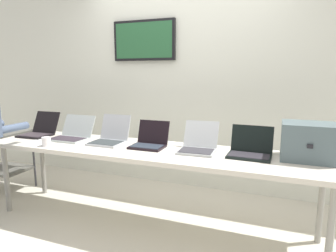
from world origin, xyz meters
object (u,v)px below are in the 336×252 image
(storage_cart, at_px, (4,151))
(laptop_station_4, at_px, (198,144))
(laptop_station_2, at_px, (110,137))
(equipment_box, at_px, (308,141))
(laptop_station_1, at_px, (72,134))
(laptop_station_0, at_px, (39,130))
(coffee_mug, at_px, (46,142))
(laptop_station_5, at_px, (250,149))
(workbench, at_px, (147,153))
(laptop_station_3, at_px, (150,141))

(storage_cart, bearing_deg, laptop_station_4, -2.02)
(laptop_station_2, relative_size, laptop_station_4, 0.91)
(equipment_box, distance_m, laptop_station_1, 2.22)
(laptop_station_0, height_order, coffee_mug, laptop_station_0)
(laptop_station_0, height_order, laptop_station_2, laptop_station_2)
(storage_cart, bearing_deg, laptop_station_2, -3.62)
(laptop_station_2, relative_size, laptop_station_5, 1.00)
(laptop_station_2, xyz_separation_m, laptop_station_5, (1.33, 0.01, -0.00))
(equipment_box, distance_m, laptop_station_2, 1.76)
(laptop_station_2, xyz_separation_m, coffee_mug, (-0.49, -0.33, -0.02))
(laptop_station_1, bearing_deg, laptop_station_2, -0.27)
(equipment_box, xyz_separation_m, laptop_station_4, (-0.87, -0.04, -0.09))
(laptop_station_4, bearing_deg, laptop_station_5, -0.86)
(workbench, bearing_deg, laptop_station_5, 5.28)
(equipment_box, xyz_separation_m, storage_cart, (-3.34, 0.04, -0.41))
(equipment_box, height_order, laptop_station_4, equipment_box)
(laptop_station_0, distance_m, laptop_station_1, 0.46)
(laptop_station_1, bearing_deg, laptop_station_3, -0.52)
(laptop_station_2, relative_size, laptop_station_3, 1.14)
(equipment_box, relative_size, laptop_station_1, 1.04)
(laptop_station_0, relative_size, laptop_station_5, 1.04)
(workbench, bearing_deg, equipment_box, 5.72)
(laptop_station_2, distance_m, laptop_station_4, 0.89)
(laptop_station_0, relative_size, laptop_station_1, 0.96)
(laptop_station_5, bearing_deg, laptop_station_3, -179.23)
(laptop_station_3, bearing_deg, workbench, -92.65)
(laptop_station_4, bearing_deg, workbench, -168.94)
(laptop_station_1, xyz_separation_m, laptop_station_2, (0.46, -0.00, 0.01))
(laptop_station_4, relative_size, coffee_mug, 4.55)
(laptop_station_1, bearing_deg, laptop_station_5, 0.13)
(laptop_station_4, relative_size, storage_cart, 0.52)
(equipment_box, bearing_deg, laptop_station_5, -173.34)
(equipment_box, relative_size, laptop_station_4, 1.03)
(laptop_station_1, xyz_separation_m, laptop_station_4, (1.35, 0.01, 0.00))
(workbench, distance_m, laptop_station_0, 1.35)
(laptop_station_4, distance_m, coffee_mug, 1.42)
(laptop_station_3, distance_m, coffee_mug, 0.98)
(laptop_station_3, xyz_separation_m, laptop_station_5, (0.90, 0.01, 0.00))
(workbench, relative_size, laptop_station_1, 8.26)
(laptop_station_0, xyz_separation_m, laptop_station_1, (0.46, -0.03, -0.00))
(laptop_station_4, distance_m, laptop_station_5, 0.44)
(laptop_station_3, distance_m, laptop_station_5, 0.90)
(laptop_station_5, xyz_separation_m, coffee_mug, (-1.82, -0.33, -0.01))
(workbench, height_order, laptop_station_3, laptop_station_3)
(workbench, height_order, equipment_box, equipment_box)
(laptop_station_0, bearing_deg, laptop_station_1, -3.20)
(workbench, xyz_separation_m, coffee_mug, (-0.92, -0.25, 0.09))
(laptop_station_4, xyz_separation_m, coffee_mug, (-1.38, -0.34, -0.01))
(workbench, bearing_deg, laptop_station_2, 169.80)
(coffee_mug, xyz_separation_m, storage_cart, (-1.09, 0.43, -0.30))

